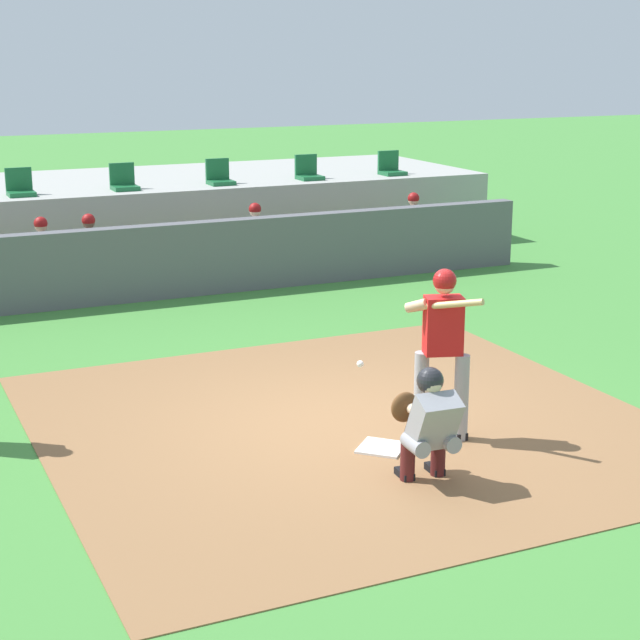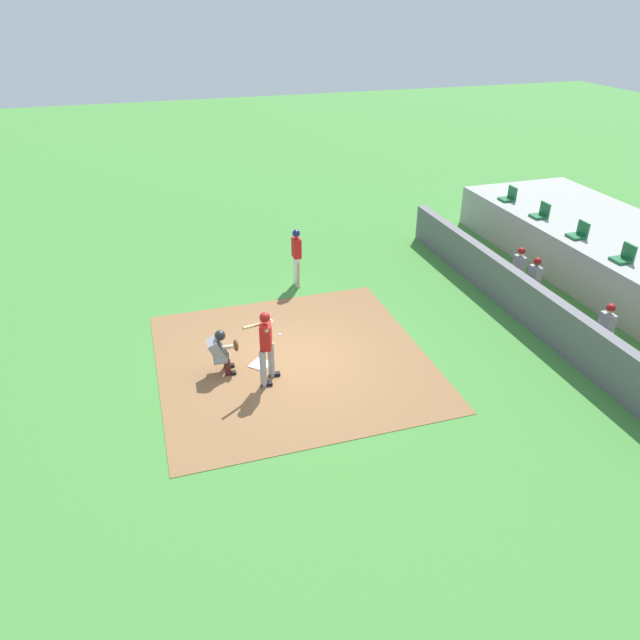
# 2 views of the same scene
# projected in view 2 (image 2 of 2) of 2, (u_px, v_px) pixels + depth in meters

# --- Properties ---
(ground_plane) EXTENTS (80.00, 80.00, 0.00)m
(ground_plane) POSITION_uv_depth(u_px,v_px,m) (293.00, 360.00, 14.39)
(ground_plane) COLOR #428438
(dirt_infield) EXTENTS (6.40, 6.40, 0.01)m
(dirt_infield) POSITION_uv_depth(u_px,v_px,m) (293.00, 360.00, 14.39)
(dirt_infield) COLOR olive
(dirt_infield) RESTS_ON ground
(home_plate) EXTENTS (0.62, 0.62, 0.02)m
(home_plate) POSITION_uv_depth(u_px,v_px,m) (260.00, 364.00, 14.17)
(home_plate) COLOR white
(home_plate) RESTS_ON dirt_infield
(batter_at_plate) EXTENTS (0.60, 0.86, 1.80)m
(batter_at_plate) POSITION_uv_depth(u_px,v_px,m) (266.00, 343.00, 13.11)
(batter_at_plate) COLOR #99999E
(batter_at_plate) RESTS_ON ground
(catcher_crouched) EXTENTS (0.50, 1.76, 1.13)m
(catcher_crouched) POSITION_uv_depth(u_px,v_px,m) (222.00, 350.00, 13.65)
(catcher_crouched) COLOR gray
(catcher_crouched) RESTS_ON ground
(on_deck_batter) EXTENTS (0.58, 0.23, 1.79)m
(on_deck_batter) POSITION_uv_depth(u_px,v_px,m) (297.00, 254.00, 17.53)
(on_deck_batter) COLOR silver
(on_deck_batter) RESTS_ON ground
(dugout_wall) EXTENTS (13.00, 0.30, 1.20)m
(dugout_wall) POSITION_uv_depth(u_px,v_px,m) (527.00, 302.00, 15.78)
(dugout_wall) COLOR #59595E
(dugout_wall) RESTS_ON ground
(dugout_bench) EXTENTS (11.80, 0.44, 0.45)m
(dugout_bench) POSITION_uv_depth(u_px,v_px,m) (556.00, 309.00, 16.22)
(dugout_bench) COLOR olive
(dugout_bench) RESTS_ON ground
(dugout_player_0) EXTENTS (0.49, 0.70, 1.30)m
(dugout_player_0) POSITION_uv_depth(u_px,v_px,m) (515.00, 268.00, 17.51)
(dugout_player_0) COLOR #939399
(dugout_player_0) RESTS_ON ground
(dugout_player_1) EXTENTS (0.49, 0.70, 1.30)m
(dugout_player_1) POSITION_uv_depth(u_px,v_px,m) (530.00, 278.00, 16.87)
(dugout_player_1) COLOR #939399
(dugout_player_1) RESTS_ON ground
(dugout_player_2) EXTENTS (0.49, 0.70, 1.30)m
(dugout_player_2) POSITION_uv_depth(u_px,v_px,m) (602.00, 327.00, 14.43)
(dugout_player_2) COLOR #939399
(dugout_player_2) RESTS_ON ground
(stadium_seat_0) EXTENTS (0.46, 0.46, 0.48)m
(stadium_seat_0) POSITION_uv_depth(u_px,v_px,m) (509.00, 197.00, 20.71)
(stadium_seat_0) COLOR #196033
(stadium_seat_0) RESTS_ON stands_platform
(stadium_seat_1) EXTENTS (0.46, 0.46, 0.48)m
(stadium_seat_1) POSITION_uv_depth(u_px,v_px,m) (541.00, 213.00, 19.16)
(stadium_seat_1) COLOR #196033
(stadium_seat_1) RESTS_ON stands_platform
(stadium_seat_2) EXTENTS (0.46, 0.46, 0.48)m
(stadium_seat_2) POSITION_uv_depth(u_px,v_px,m) (579.00, 233.00, 17.61)
(stadium_seat_2) COLOR #196033
(stadium_seat_2) RESTS_ON stands_platform
(stadium_seat_3) EXTENTS (0.46, 0.46, 0.48)m
(stadium_seat_3) POSITION_uv_depth(u_px,v_px,m) (624.00, 257.00, 16.07)
(stadium_seat_3) COLOR #196033
(stadium_seat_3) RESTS_ON stands_platform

